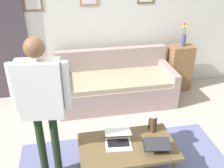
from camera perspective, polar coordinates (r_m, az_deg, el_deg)
ground_plane at (r=3.43m, az=2.12°, el=-17.91°), size 7.68×7.68×0.00m
back_wall at (r=4.69m, az=-3.67°, el=14.15°), size 7.04×0.11×2.70m
interior_door at (r=4.78m, az=-23.03°, el=8.17°), size 0.82×0.09×2.05m
couch at (r=4.56m, az=0.75°, el=-0.30°), size 2.01×0.91×0.88m
coffee_table at (r=3.15m, az=3.45°, el=-14.02°), size 1.14×0.67×0.40m
laptop_left at (r=3.11m, az=1.40°, el=-12.34°), size 0.34×0.35×0.15m
laptop_center at (r=3.09m, az=9.82°, el=-13.25°), size 0.34×0.34×0.13m
french_press at (r=3.29m, az=9.21°, el=-8.61°), size 0.11×0.09×0.26m
side_shelf at (r=5.10m, az=14.81°, el=3.58°), size 0.42×0.32×0.88m
flower_vase at (r=4.89m, az=15.69°, el=10.24°), size 0.11×0.09×0.45m
person_standing at (r=2.72m, az=-15.45°, el=-2.70°), size 0.61×0.24×1.75m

